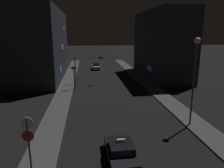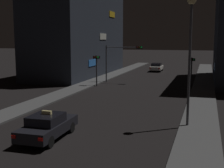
{
  "view_description": "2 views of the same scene",
  "coord_description": "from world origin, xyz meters",
  "px_view_note": "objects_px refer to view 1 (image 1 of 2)",
  "views": [
    {
      "loc": [
        -3.44,
        -2.06,
        8.49
      ],
      "look_at": [
        -0.31,
        23.44,
        2.27
      ],
      "focal_mm": 33.61,
      "sensor_mm": 36.0,
      "label": 1
    },
    {
      "loc": [
        7.1,
        -4.34,
        5.58
      ],
      "look_at": [
        -0.75,
        20.96,
        1.67
      ],
      "focal_mm": 49.3,
      "sensor_mm": 36.0,
      "label": 2
    }
  ],
  "objects_px": {
    "traffic_light_overhead": "(87,64)",
    "traffic_light_right_kerb": "(137,69)",
    "taxi": "(121,151)",
    "traffic_light_left_kerb": "(74,73)",
    "sign_pole_left": "(29,147)",
    "far_car": "(96,66)",
    "street_lamp_near_block": "(195,66)"
  },
  "relations": [
    {
      "from": "taxi",
      "to": "street_lamp_near_block",
      "type": "bearing_deg",
      "value": 32.37
    },
    {
      "from": "taxi",
      "to": "traffic_light_right_kerb",
      "type": "distance_m",
      "value": 23.76
    },
    {
      "from": "traffic_light_right_kerb",
      "to": "street_lamp_near_block",
      "type": "height_order",
      "value": "street_lamp_near_block"
    },
    {
      "from": "far_car",
      "to": "taxi",
      "type": "bearing_deg",
      "value": -90.17
    },
    {
      "from": "traffic_light_overhead",
      "to": "traffic_light_left_kerb",
      "type": "distance_m",
      "value": 4.25
    },
    {
      "from": "far_car",
      "to": "sign_pole_left",
      "type": "bearing_deg",
      "value": -97.53
    },
    {
      "from": "taxi",
      "to": "traffic_light_left_kerb",
      "type": "xyz_separation_m",
      "value": [
        -4.04,
        19.07,
        1.9
      ]
    },
    {
      "from": "traffic_light_right_kerb",
      "to": "street_lamp_near_block",
      "type": "xyz_separation_m",
      "value": [
        0.71,
        -18.08,
        3.28
      ]
    },
    {
      "from": "far_car",
      "to": "sign_pole_left",
      "type": "relative_size",
      "value": 1.04
    },
    {
      "from": "traffic_light_overhead",
      "to": "traffic_light_left_kerb",
      "type": "height_order",
      "value": "traffic_light_overhead"
    },
    {
      "from": "taxi",
      "to": "far_car",
      "type": "xyz_separation_m",
      "value": [
        0.11,
        37.85,
        -0.0
      ]
    },
    {
      "from": "taxi",
      "to": "traffic_light_left_kerb",
      "type": "relative_size",
      "value": 1.22
    },
    {
      "from": "far_car",
      "to": "sign_pole_left",
      "type": "height_order",
      "value": "sign_pole_left"
    },
    {
      "from": "far_car",
      "to": "traffic_light_left_kerb",
      "type": "distance_m",
      "value": 19.32
    },
    {
      "from": "traffic_light_overhead",
      "to": "traffic_light_right_kerb",
      "type": "xyz_separation_m",
      "value": [
        8.74,
        0.0,
        -1.08
      ]
    },
    {
      "from": "far_car",
      "to": "traffic_light_right_kerb",
      "type": "bearing_deg",
      "value": -66.59
    },
    {
      "from": "taxi",
      "to": "traffic_light_left_kerb",
      "type": "distance_m",
      "value": 19.59
    },
    {
      "from": "taxi",
      "to": "street_lamp_near_block",
      "type": "xyz_separation_m",
      "value": [
        7.36,
        4.67,
        4.99
      ]
    },
    {
      "from": "taxi",
      "to": "sign_pole_left",
      "type": "xyz_separation_m",
      "value": [
        -5.21,
        -2.38,
        2.02
      ]
    },
    {
      "from": "traffic_light_right_kerb",
      "to": "traffic_light_left_kerb",
      "type": "bearing_deg",
      "value": -161.05
    },
    {
      "from": "traffic_light_left_kerb",
      "to": "traffic_light_right_kerb",
      "type": "xyz_separation_m",
      "value": [
        10.69,
        3.67,
        -0.2
      ]
    },
    {
      "from": "traffic_light_right_kerb",
      "to": "taxi",
      "type": "bearing_deg",
      "value": -106.3
    },
    {
      "from": "taxi",
      "to": "street_lamp_near_block",
      "type": "height_order",
      "value": "street_lamp_near_block"
    },
    {
      "from": "traffic_light_left_kerb",
      "to": "sign_pole_left",
      "type": "height_order",
      "value": "sign_pole_left"
    },
    {
      "from": "traffic_light_left_kerb",
      "to": "traffic_light_right_kerb",
      "type": "height_order",
      "value": "traffic_light_left_kerb"
    },
    {
      "from": "far_car",
      "to": "traffic_light_right_kerb",
      "type": "xyz_separation_m",
      "value": [
        6.54,
        -15.1,
        1.71
      ]
    },
    {
      "from": "traffic_light_left_kerb",
      "to": "street_lamp_near_block",
      "type": "distance_m",
      "value": 18.63
    },
    {
      "from": "street_lamp_near_block",
      "to": "traffic_light_left_kerb",
      "type": "bearing_deg",
      "value": 128.38
    },
    {
      "from": "traffic_light_left_kerb",
      "to": "street_lamp_near_block",
      "type": "bearing_deg",
      "value": -51.62
    },
    {
      "from": "sign_pole_left",
      "to": "traffic_light_overhead",
      "type": "bearing_deg",
      "value": 82.91
    },
    {
      "from": "traffic_light_left_kerb",
      "to": "traffic_light_right_kerb",
      "type": "relative_size",
      "value": 1.09
    },
    {
      "from": "far_car",
      "to": "traffic_light_left_kerb",
      "type": "xyz_separation_m",
      "value": [
        -4.15,
        -18.78,
        1.9
      ]
    }
  ]
}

